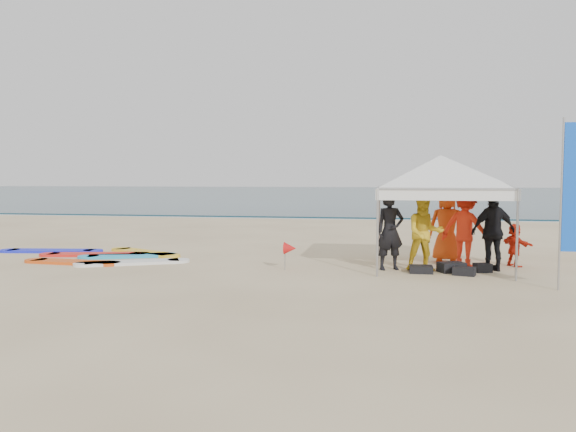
{
  "coord_description": "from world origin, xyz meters",
  "views": [
    {
      "loc": [
        2.8,
        -10.4,
        2.12
      ],
      "look_at": [
        0.54,
        2.6,
        1.2
      ],
      "focal_mm": 35.0,
      "sensor_mm": 36.0,
      "label": 1
    }
  ],
  "objects_px": {
    "feather_flag": "(575,190)",
    "surfboard_spread": "(102,256)",
    "person_orange_a": "(466,228)",
    "canopy_tent": "(441,156)",
    "person_black_a": "(390,231)",
    "person_orange_b": "(447,226)",
    "person_yellow": "(425,233)",
    "marker_pennant": "(290,248)",
    "person_black_b": "(493,231)",
    "person_seated": "(515,245)"
  },
  "relations": [
    {
      "from": "person_black_b",
      "to": "person_orange_b",
      "type": "xyz_separation_m",
      "value": [
        -0.87,
        1.25,
        0.0
      ]
    },
    {
      "from": "feather_flag",
      "to": "marker_pennant",
      "type": "distance_m",
      "value": 5.92
    },
    {
      "from": "person_seated",
      "to": "person_black_a",
      "type": "bearing_deg",
      "value": 80.95
    },
    {
      "from": "person_orange_a",
      "to": "person_black_b",
      "type": "distance_m",
      "value": 0.72
    },
    {
      "from": "person_orange_a",
      "to": "surfboard_spread",
      "type": "height_order",
      "value": "person_orange_a"
    },
    {
      "from": "person_yellow",
      "to": "person_seated",
      "type": "xyz_separation_m",
      "value": [
        2.15,
        1.04,
        -0.35
      ]
    },
    {
      "from": "person_orange_b",
      "to": "canopy_tent",
      "type": "height_order",
      "value": "canopy_tent"
    },
    {
      "from": "person_orange_b",
      "to": "surfboard_spread",
      "type": "height_order",
      "value": "person_orange_b"
    },
    {
      "from": "person_seated",
      "to": "surfboard_spread",
      "type": "relative_size",
      "value": 0.18
    },
    {
      "from": "person_black_a",
      "to": "canopy_tent",
      "type": "xyz_separation_m",
      "value": [
        1.13,
        0.44,
        1.72
      ]
    },
    {
      "from": "person_yellow",
      "to": "person_orange_a",
      "type": "xyz_separation_m",
      "value": [
        0.98,
        0.73,
        0.06
      ]
    },
    {
      "from": "marker_pennant",
      "to": "surfboard_spread",
      "type": "distance_m",
      "value": 5.36
    },
    {
      "from": "person_yellow",
      "to": "person_orange_b",
      "type": "distance_m",
      "value": 1.63
    },
    {
      "from": "feather_flag",
      "to": "surfboard_spread",
      "type": "height_order",
      "value": "feather_flag"
    },
    {
      "from": "person_orange_a",
      "to": "canopy_tent",
      "type": "xyz_separation_m",
      "value": [
        -0.62,
        -0.24,
        1.68
      ]
    },
    {
      "from": "person_seated",
      "to": "canopy_tent",
      "type": "relative_size",
      "value": 0.26
    },
    {
      "from": "canopy_tent",
      "to": "marker_pennant",
      "type": "xyz_separation_m",
      "value": [
        -3.38,
        -0.87,
        -2.11
      ]
    },
    {
      "from": "person_seated",
      "to": "canopy_tent",
      "type": "distance_m",
      "value": 2.81
    },
    {
      "from": "person_black_a",
      "to": "person_orange_a",
      "type": "distance_m",
      "value": 1.88
    },
    {
      "from": "marker_pennant",
      "to": "surfboard_spread",
      "type": "height_order",
      "value": "marker_pennant"
    },
    {
      "from": "canopy_tent",
      "to": "surfboard_spread",
      "type": "xyz_separation_m",
      "value": [
        -8.6,
        0.25,
        -2.57
      ]
    },
    {
      "from": "surfboard_spread",
      "to": "person_orange_a",
      "type": "bearing_deg",
      "value": -0.06
    },
    {
      "from": "person_yellow",
      "to": "person_orange_a",
      "type": "distance_m",
      "value": 1.23
    },
    {
      "from": "surfboard_spread",
      "to": "feather_flag",
      "type": "bearing_deg",
      "value": -13.14
    },
    {
      "from": "person_black_a",
      "to": "person_orange_a",
      "type": "relative_size",
      "value": 0.95
    },
    {
      "from": "person_seated",
      "to": "person_black_b",
      "type": "bearing_deg",
      "value": 113.52
    },
    {
      "from": "person_orange_a",
      "to": "person_seated",
      "type": "relative_size",
      "value": 1.82
    },
    {
      "from": "person_orange_b",
      "to": "feather_flag",
      "type": "relative_size",
      "value": 0.57
    },
    {
      "from": "person_black_b",
      "to": "person_seated",
      "type": "bearing_deg",
      "value": -152.15
    },
    {
      "from": "person_orange_a",
      "to": "surfboard_spread",
      "type": "bearing_deg",
      "value": 29.84
    },
    {
      "from": "feather_flag",
      "to": "canopy_tent",
      "type": "bearing_deg",
      "value": 134.16
    },
    {
      "from": "surfboard_spread",
      "to": "person_seated",
      "type": "bearing_deg",
      "value": 1.63
    },
    {
      "from": "person_black_a",
      "to": "surfboard_spread",
      "type": "distance_m",
      "value": 7.55
    },
    {
      "from": "person_orange_b",
      "to": "person_seated",
      "type": "distance_m",
      "value": 1.63
    },
    {
      "from": "feather_flag",
      "to": "marker_pennant",
      "type": "xyz_separation_m",
      "value": [
        -5.58,
        1.4,
        -1.39
      ]
    },
    {
      "from": "person_yellow",
      "to": "person_black_b",
      "type": "relative_size",
      "value": 0.96
    },
    {
      "from": "person_yellow",
      "to": "surfboard_spread",
      "type": "height_order",
      "value": "person_yellow"
    },
    {
      "from": "feather_flag",
      "to": "person_orange_a",
      "type": "bearing_deg",
      "value": 122.32
    },
    {
      "from": "person_orange_b",
      "to": "surfboard_spread",
      "type": "xyz_separation_m",
      "value": [
        -8.87,
        -0.75,
        -0.87
      ]
    },
    {
      "from": "person_orange_a",
      "to": "surfboard_spread",
      "type": "distance_m",
      "value": 9.26
    },
    {
      "from": "person_seated",
      "to": "marker_pennant",
      "type": "bearing_deg",
      "value": 77.58
    },
    {
      "from": "person_orange_b",
      "to": "person_seated",
      "type": "height_order",
      "value": "person_orange_b"
    },
    {
      "from": "marker_pennant",
      "to": "person_black_b",
      "type": "bearing_deg",
      "value": 7.84
    },
    {
      "from": "person_yellow",
      "to": "person_orange_b",
      "type": "bearing_deg",
      "value": 57.73
    },
    {
      "from": "person_orange_b",
      "to": "person_orange_a",
      "type": "bearing_deg",
      "value": 124.74
    },
    {
      "from": "person_orange_b",
      "to": "marker_pennant",
      "type": "height_order",
      "value": "person_orange_b"
    },
    {
      "from": "person_black_b",
      "to": "feather_flag",
      "type": "height_order",
      "value": "feather_flag"
    },
    {
      "from": "feather_flag",
      "to": "surfboard_spread",
      "type": "bearing_deg",
      "value": 166.86
    },
    {
      "from": "person_black_a",
      "to": "marker_pennant",
      "type": "relative_size",
      "value": 2.78
    },
    {
      "from": "person_black_a",
      "to": "surfboard_spread",
      "type": "bearing_deg",
      "value": 152.82
    }
  ]
}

